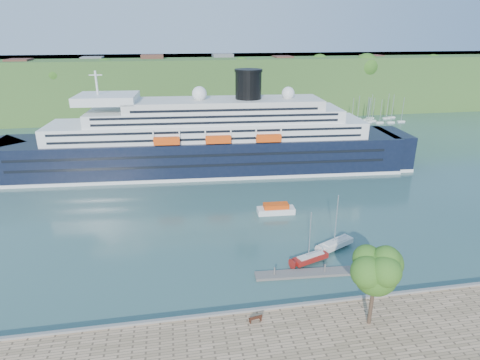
# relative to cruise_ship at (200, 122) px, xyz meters

# --- Properties ---
(ground) EXTENTS (400.00, 400.00, 0.00)m
(ground) POSITION_rel_cruise_ship_xyz_m (6.62, -58.96, -13.04)
(ground) COLOR #2C4E4B
(ground) RESTS_ON ground
(far_hillside) EXTENTS (400.00, 50.00, 24.00)m
(far_hillside) POSITION_rel_cruise_ship_xyz_m (6.62, 86.04, -1.04)
(far_hillside) COLOR #365C25
(far_hillside) RESTS_ON ground
(quay_coping) EXTENTS (220.00, 0.50, 0.30)m
(quay_coping) POSITION_rel_cruise_ship_xyz_m (6.62, -59.16, -11.89)
(quay_coping) COLOR slate
(quay_coping) RESTS_ON promenade
(cruise_ship) EXTENTS (116.99, 24.64, 26.08)m
(cruise_ship) POSITION_rel_cruise_ship_xyz_m (0.00, 0.00, 0.00)
(cruise_ship) COLOR black
(cruise_ship) RESTS_ON ground
(park_bench) EXTENTS (1.81, 1.02, 1.09)m
(park_bench) POSITION_rel_cruise_ship_xyz_m (1.46, -61.15, -11.49)
(park_bench) COLOR #441F13
(park_bench) RESTS_ON promenade
(promenade_tree) EXTENTS (6.96, 6.96, 11.53)m
(promenade_tree) POSITION_rel_cruise_ship_xyz_m (15.26, -63.80, -6.27)
(promenade_tree) COLOR #2E5817
(promenade_tree) RESTS_ON promenade
(floating_pontoon) EXTENTS (17.62, 3.30, 0.39)m
(floating_pontoon) POSITION_rel_cruise_ship_xyz_m (12.48, -51.09, -12.84)
(floating_pontoon) COLOR slate
(floating_pontoon) RESTS_ON ground
(sailboat_red) EXTENTS (6.86, 3.96, 8.56)m
(sailboat_red) POSITION_rel_cruise_ship_xyz_m (13.28, -47.99, -8.76)
(sailboat_red) COLOR maroon
(sailboat_red) RESTS_ON ground
(sailboat_white_far) EXTENTS (7.51, 5.04, 9.50)m
(sailboat_white_far) POSITION_rel_cruise_ship_xyz_m (19.01, -44.51, -8.29)
(sailboat_white_far) COLOR silver
(sailboat_white_far) RESTS_ON ground
(tender_launch) EXTENTS (7.75, 3.00, 2.11)m
(tender_launch) POSITION_rel_cruise_ship_xyz_m (12.55, -29.07, -11.99)
(tender_launch) COLOR #E7460D
(tender_launch) RESTS_ON ground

